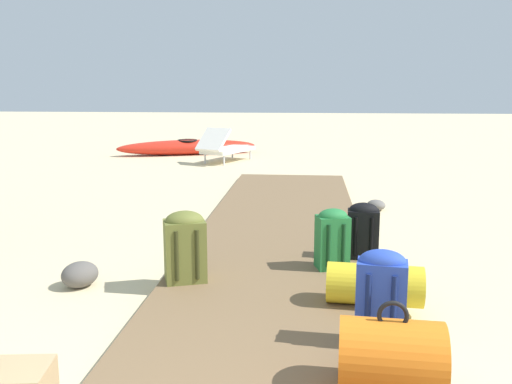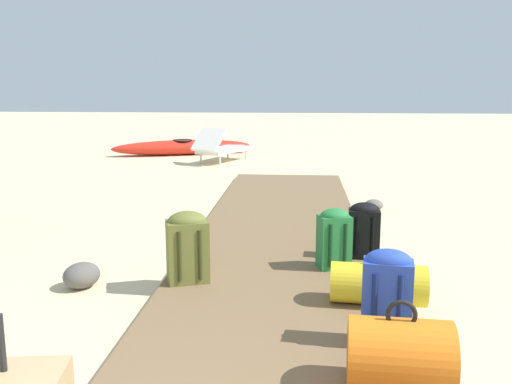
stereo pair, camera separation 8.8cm
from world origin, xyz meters
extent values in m
plane|color=beige|center=(0.00, 3.69, 0.00)|extent=(60.00, 60.00, 0.00)
cube|color=brown|center=(0.00, 4.62, 0.04)|extent=(1.81, 9.23, 0.08)
cylinder|color=orange|center=(0.75, 2.00, 0.28)|extent=(0.57, 0.43, 0.39)
torus|color=black|center=(0.75, 2.00, 0.50)|extent=(0.17, 0.04, 0.16)
cylinder|color=gold|center=(0.80, 3.20, 0.23)|extent=(0.72, 0.36, 0.30)
torus|color=black|center=(0.80, 3.20, 0.41)|extent=(0.17, 0.04, 0.16)
cylinder|color=black|center=(-0.79, 0.91, 0.81)|extent=(0.02, 0.02, 0.21)
cube|color=#2847B7|center=(0.76, 2.54, 0.35)|extent=(0.32, 0.22, 0.54)
ellipsoid|color=#2847B7|center=(0.76, 2.54, 0.62)|extent=(0.31, 0.21, 0.15)
cylinder|color=navy|center=(0.67, 2.46, 0.35)|extent=(0.04, 0.04, 0.43)
cylinder|color=navy|center=(0.82, 2.44, 0.35)|extent=(0.04, 0.04, 0.43)
cube|color=olive|center=(-0.70, 3.58, 0.33)|extent=(0.39, 0.34, 0.51)
ellipsoid|color=olive|center=(-0.70, 3.58, 0.59)|extent=(0.37, 0.33, 0.16)
cylinder|color=#333516|center=(-0.73, 3.43, 0.33)|extent=(0.05, 0.05, 0.41)
cylinder|color=#333516|center=(-0.58, 3.49, 0.33)|extent=(0.05, 0.05, 0.41)
cube|color=black|center=(0.82, 4.36, 0.31)|extent=(0.30, 0.21, 0.45)
ellipsoid|color=black|center=(0.82, 4.36, 0.53)|extent=(0.28, 0.20, 0.14)
cylinder|color=black|center=(0.74, 4.27, 0.31)|extent=(0.04, 0.04, 0.36)
cylinder|color=black|center=(0.89, 4.26, 0.31)|extent=(0.04, 0.04, 0.36)
cube|color=#237538|center=(0.52, 4.02, 0.32)|extent=(0.32, 0.27, 0.47)
ellipsoid|color=#237538|center=(0.52, 4.02, 0.55)|extent=(0.30, 0.26, 0.14)
cylinder|color=#113A1C|center=(0.48, 3.90, 0.32)|extent=(0.04, 0.04, 0.38)
cylinder|color=#113A1C|center=(0.61, 3.94, 0.32)|extent=(0.04, 0.04, 0.38)
cube|color=white|center=(-1.47, 11.50, 0.26)|extent=(1.12, 1.52, 0.08)
cube|color=white|center=(-1.71, 10.95, 0.54)|extent=(0.76, 0.72, 0.47)
cylinder|color=silver|center=(-1.47, 12.11, 0.11)|extent=(0.04, 0.04, 0.22)
cylinder|color=silver|center=(-1.03, 11.91, 0.11)|extent=(0.04, 0.04, 0.22)
cylinder|color=silver|center=(-1.92, 11.08, 0.11)|extent=(0.04, 0.04, 0.22)
cylinder|color=silver|center=(-1.48, 10.89, 0.11)|extent=(0.04, 0.04, 0.22)
ellipsoid|color=red|center=(-2.65, 12.66, 0.18)|extent=(3.40, 1.78, 0.36)
torus|color=black|center=(-2.65, 12.66, 0.34)|extent=(0.63, 0.63, 0.05)
ellipsoid|color=#5B5651|center=(-1.60, 3.56, 0.11)|extent=(0.39, 0.41, 0.22)
ellipsoid|color=slate|center=(1.23, 6.80, 0.07)|extent=(0.32, 0.34, 0.14)
camera|label=1|loc=(0.30, -0.79, 1.67)|focal=39.46mm
camera|label=2|loc=(0.21, -0.80, 1.67)|focal=39.46mm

